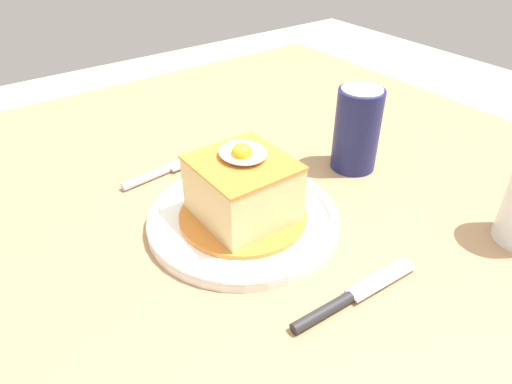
% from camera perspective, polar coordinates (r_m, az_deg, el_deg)
% --- Properties ---
extents(dining_table, '(1.25, 0.98, 0.76)m').
position_cam_1_polar(dining_table, '(0.65, 7.75, -12.21)').
color(dining_table, '#A87F56').
rests_on(dining_table, ground_plane).
extents(main_plate, '(0.24, 0.24, 0.02)m').
position_cam_1_polar(main_plate, '(0.58, -1.60, -3.18)').
color(main_plate, white).
rests_on(main_plate, dining_table).
extents(sandwich_meal, '(0.16, 0.16, 0.10)m').
position_cam_1_polar(sandwich_meal, '(0.56, -1.66, 0.21)').
color(sandwich_meal, orange).
rests_on(sandwich_meal, main_plate).
extents(fork, '(0.03, 0.14, 0.01)m').
position_cam_1_polar(fork, '(0.69, -12.00, 2.36)').
color(fork, silver).
rests_on(fork, dining_table).
extents(knife, '(0.02, 0.17, 0.01)m').
position_cam_1_polar(knife, '(0.49, 10.43, -13.28)').
color(knife, '#262628').
rests_on(knife, dining_table).
extents(soda_can, '(0.07, 0.07, 0.12)m').
position_cam_1_polar(soda_can, '(0.69, 12.39, 7.57)').
color(soda_can, '#191E51').
rests_on(soda_can, dining_table).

